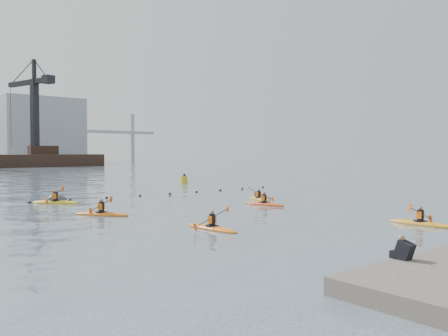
{
  "coord_description": "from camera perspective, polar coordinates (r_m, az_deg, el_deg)",
  "views": [
    {
      "loc": [
        -18.95,
        -13.48,
        3.83
      ],
      "look_at": [
        -0.27,
        9.37,
        2.8
      ],
      "focal_mm": 38.0,
      "sensor_mm": 36.0,
      "label": 1
    }
  ],
  "objects": [
    {
      "name": "kayaker_2",
      "position": [
        29.49,
        -14.53,
        -5.31
      ],
      "size": [
        2.64,
        3.4,
        1.18
      ],
      "rotation": [
        0.0,
        0.0,
        0.6
      ],
      "color": "orange",
      "rests_on": "ground"
    },
    {
      "name": "kayaker_5",
      "position": [
        37.23,
        -19.62,
        -3.85
      ],
      "size": [
        3.0,
        3.24,
        1.33
      ],
      "rotation": [
        0.0,
        0.0,
        0.73
      ],
      "color": "gold",
      "rests_on": "ground"
    },
    {
      "name": "mooring_buoy",
      "position": [
        39.39,
        -19.37,
        -3.69
      ],
      "size": [
        2.49,
        2.25,
        1.42
      ],
      "primitive_type": "ellipsoid",
      "rotation": [
        0.0,
        0.21,
        0.61
      ],
      "color": "#3E4143",
      "rests_on": "ground"
    },
    {
      "name": "kayaker_4",
      "position": [
        34.12,
        4.86,
        -4.28
      ],
      "size": [
        2.28,
        3.46,
        1.14
      ],
      "rotation": [
        0.0,
        0.0,
        3.34
      ],
      "color": "#D04013",
      "rests_on": "ground"
    },
    {
      "name": "kayaker_0",
      "position": [
        23.41,
        -1.45,
        -7.16
      ],
      "size": [
        2.34,
        3.46,
        1.23
      ],
      "rotation": [
        0.0,
        0.0,
        0.09
      ],
      "color": "orange",
      "rests_on": "ground"
    },
    {
      "name": "ground",
      "position": [
        23.57,
        15.24,
        -7.42
      ],
      "size": [
        400.0,
        400.0,
        0.0
      ],
      "primitive_type": "plane",
      "color": "#3C4858",
      "rests_on": "ground"
    },
    {
      "name": "float_line",
      "position": [
        40.65,
        -12.1,
        -3.41
      ],
      "size": [
        33.24,
        0.73,
        0.24
      ],
      "color": "black",
      "rests_on": "ground"
    },
    {
      "name": "nav_buoy",
      "position": [
        56.93,
        -4.82,
        -1.42
      ],
      "size": [
        0.79,
        0.79,
        1.45
      ],
      "color": "#BB9F12",
      "rests_on": "ground"
    },
    {
      "name": "kayaker_3",
      "position": [
        37.71,
        4.21,
        -3.69
      ],
      "size": [
        2.13,
        3.18,
        1.25
      ],
      "rotation": [
        0.0,
        0.0,
        -0.29
      ],
      "color": "orange",
      "rests_on": "ground"
    },
    {
      "name": "kayaker_1",
      "position": [
        26.95,
        22.54,
        -6.09
      ],
      "size": [
        2.44,
        3.56,
        1.3
      ],
      "rotation": [
        0.0,
        0.0,
        0.03
      ],
      "color": "orange",
      "rests_on": "ground"
    }
  ]
}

